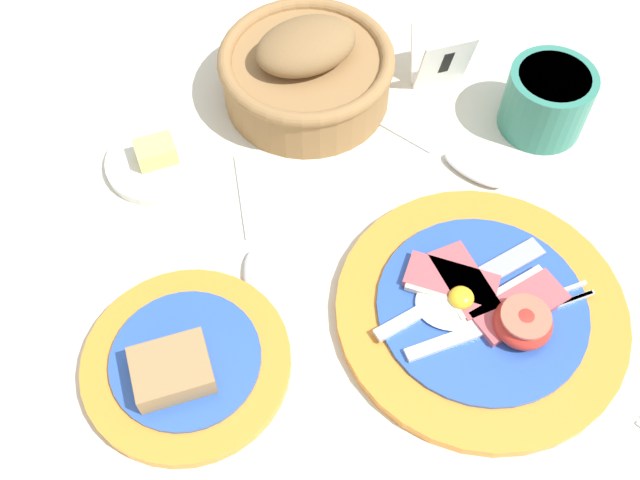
% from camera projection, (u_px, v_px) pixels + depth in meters
% --- Properties ---
extents(ground_plane, '(3.00, 3.00, 0.00)m').
position_uv_depth(ground_plane, '(427.00, 330.00, 0.68)').
color(ground_plane, beige).
extents(breakfast_plate, '(0.27, 0.27, 0.04)m').
position_uv_depth(breakfast_plate, '(483.00, 309.00, 0.68)').
color(breakfast_plate, orange).
rests_on(breakfast_plate, ground_plane).
extents(bread_plate, '(0.18, 0.18, 0.04)m').
position_uv_depth(bread_plate, '(185.00, 366.00, 0.65)').
color(bread_plate, orange).
rests_on(bread_plate, ground_plane).
extents(sugar_cup, '(0.09, 0.09, 0.07)m').
position_uv_depth(sugar_cup, '(547.00, 99.00, 0.79)').
color(sugar_cup, '#337F6B').
rests_on(sugar_cup, ground_plane).
extents(bread_basket, '(0.19, 0.19, 0.10)m').
position_uv_depth(bread_basket, '(306.00, 70.00, 0.81)').
color(bread_basket, olive).
rests_on(bread_basket, ground_plane).
extents(butter_dish, '(0.11, 0.11, 0.03)m').
position_uv_depth(butter_dish, '(158.00, 160.00, 0.78)').
color(butter_dish, silver).
rests_on(butter_dish, ground_plane).
extents(number_card, '(0.07, 0.05, 0.07)m').
position_uv_depth(number_card, '(441.00, 57.00, 0.82)').
color(number_card, white).
rests_on(number_card, ground_plane).
extents(teaspoon_by_saucer, '(0.03, 0.19, 0.01)m').
position_uv_depth(teaspoon_by_saucer, '(254.00, 257.00, 0.72)').
color(teaspoon_by_saucer, silver).
rests_on(teaspoon_by_saucer, ground_plane).
extents(teaspoon_near_cup, '(0.15, 0.15, 0.01)m').
position_uv_depth(teaspoon_near_cup, '(452.00, 158.00, 0.79)').
color(teaspoon_near_cup, silver).
rests_on(teaspoon_near_cup, ground_plane).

